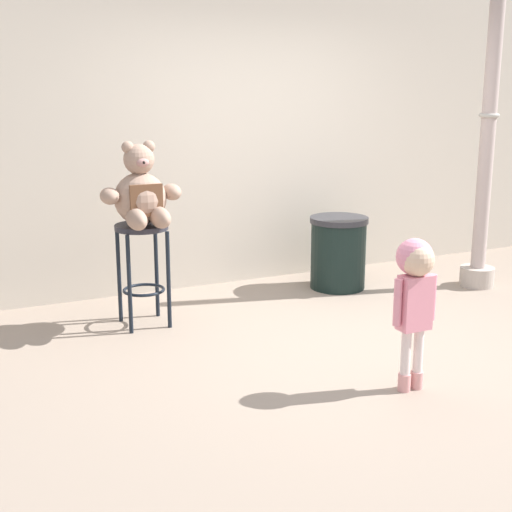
{
  "coord_description": "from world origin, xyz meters",
  "views": [
    {
      "loc": [
        -2.74,
        -4.1,
        1.87
      ],
      "look_at": [
        -0.69,
        0.28,
        0.69
      ],
      "focal_mm": 49.99,
      "sensor_mm": 36.0,
      "label": 1
    }
  ],
  "objects": [
    {
      "name": "child_walking",
      "position": [
        -0.12,
        -0.76,
        0.7
      ],
      "size": [
        0.31,
        0.24,
        0.96
      ],
      "rotation": [
        0.0,
        0.0,
        0.45
      ],
      "color": "pink",
      "rests_on": "ground_plane"
    },
    {
      "name": "lamppost",
      "position": [
        1.88,
        0.87,
        1.07
      ],
      "size": [
        0.32,
        0.32,
        2.73
      ],
      "color": "#B4A498",
      "rests_on": "ground_plane"
    },
    {
      "name": "teddy_bear",
      "position": [
        -1.27,
        1.1,
        1.04
      ],
      "size": [
        0.62,
        0.56,
        0.64
      ],
      "color": "#9F7F6C",
      "rests_on": "bar_stool_with_teddy"
    },
    {
      "name": "building_wall",
      "position": [
        0.0,
        2.13,
        1.88
      ],
      "size": [
        7.11,
        0.3,
        3.75
      ],
      "primitive_type": "cube",
      "color": "beige",
      "rests_on": "ground_plane"
    },
    {
      "name": "ground_plane",
      "position": [
        0.0,
        0.0,
        0.0
      ],
      "size": [
        24.0,
        24.0,
        0.0
      ],
      "primitive_type": "plane",
      "color": "gray"
    },
    {
      "name": "trash_bin",
      "position": [
        0.66,
        1.38,
        0.34
      ],
      "size": [
        0.54,
        0.54,
        0.67
      ],
      "color": "black",
      "rests_on": "ground_plane"
    },
    {
      "name": "bar_stool_with_teddy",
      "position": [
        -1.27,
        1.13,
        0.58
      ],
      "size": [
        0.41,
        0.41,
        0.81
      ],
      "color": "#27262E",
      "rests_on": "ground_plane"
    }
  ]
}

